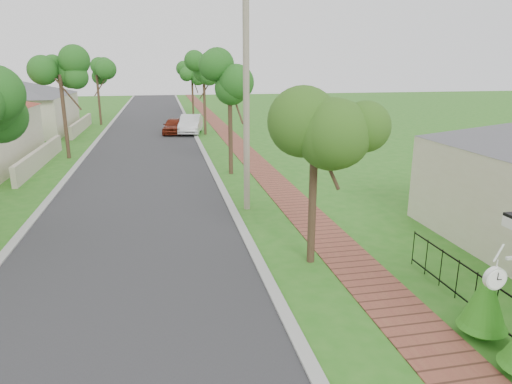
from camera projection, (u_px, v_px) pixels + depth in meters
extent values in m
plane|color=#286C19|center=(280.00, 378.00, 8.24)|extent=(160.00, 160.00, 0.00)
cube|color=#28282B|center=(144.00, 162.00, 26.53)|extent=(7.00, 120.00, 0.02)
cube|color=#9E9E99|center=(207.00, 159.00, 27.23)|extent=(0.30, 120.00, 0.10)
cube|color=#9E9E99|center=(78.00, 164.00, 25.83)|extent=(0.30, 120.00, 0.10)
cube|color=brown|center=(250.00, 157.00, 27.73)|extent=(1.50, 120.00, 0.03)
cylinder|color=black|center=(496.00, 307.00, 9.68)|extent=(0.02, 0.02, 1.00)
cylinder|color=black|center=(475.00, 292.00, 10.31)|extent=(0.02, 0.02, 1.00)
cylinder|color=black|center=(457.00, 279.00, 10.94)|extent=(0.02, 0.02, 1.00)
cylinder|color=black|center=(441.00, 268.00, 11.56)|extent=(0.02, 0.02, 1.00)
cylinder|color=black|center=(426.00, 257.00, 12.19)|extent=(0.02, 0.02, 1.00)
cylinder|color=black|center=(413.00, 248.00, 12.82)|extent=(0.02, 0.02, 1.00)
cylinder|color=#382619|center=(230.00, 130.00, 23.01)|extent=(0.22, 0.22, 4.55)
sphere|color=#174312|center=(230.00, 81.00, 22.36)|extent=(1.70, 1.70, 1.70)
cylinder|color=#382619|center=(205.00, 104.00, 36.17)|extent=(0.22, 0.22, 4.90)
sphere|color=#174312|center=(204.00, 70.00, 35.47)|extent=(1.70, 1.70, 1.70)
cylinder|color=#382619|center=(193.00, 96.00, 49.47)|extent=(0.22, 0.22, 4.20)
sphere|color=#174312|center=(192.00, 75.00, 48.87)|extent=(1.70, 1.70, 1.70)
cylinder|color=#382619|center=(65.00, 117.00, 26.89)|extent=(0.22, 0.22, 4.90)
sphere|color=#174312|center=(59.00, 72.00, 26.19)|extent=(1.70, 1.70, 1.70)
cylinder|color=#382619|center=(99.00, 100.00, 42.03)|extent=(0.22, 0.22, 4.55)
sphere|color=#174312|center=(96.00, 73.00, 41.38)|extent=(1.70, 1.70, 1.70)
sphere|color=#175C12|center=(482.00, 322.00, 9.45)|extent=(0.77, 0.77, 0.77)
cone|color=#175C12|center=(486.00, 296.00, 9.29)|extent=(0.88, 0.88, 1.20)
cube|color=#BFB299|center=(41.00, 157.00, 25.32)|extent=(0.25, 10.00, 1.00)
cube|color=#BFB299|center=(81.00, 125.00, 38.53)|extent=(0.25, 10.00, 1.00)
imported|color=maroon|center=(173.00, 126.00, 36.97)|extent=(2.06, 3.91, 1.27)
imported|color=white|center=(191.00, 124.00, 37.17)|extent=(2.34, 4.71, 1.49)
cylinder|color=#382619|center=(313.00, 197.00, 12.61)|extent=(0.22, 0.22, 3.88)
sphere|color=#34601B|center=(315.00, 123.00, 12.05)|extent=(1.93, 1.93, 1.93)
cylinder|color=gray|center=(246.00, 91.00, 16.69)|extent=(0.24, 0.24, 9.02)
cylinder|color=white|center=(496.00, 268.00, 7.81)|extent=(0.02, 0.02, 0.29)
cylinder|color=white|center=(495.00, 278.00, 7.86)|extent=(0.41, 0.10, 0.41)
cylinder|color=white|center=(497.00, 280.00, 7.81)|extent=(0.35, 0.01, 0.35)
cylinder|color=white|center=(493.00, 277.00, 7.91)|extent=(0.35, 0.01, 0.35)
cube|color=black|center=(498.00, 276.00, 7.78)|extent=(0.01, 0.01, 0.14)
cube|color=black|center=(499.00, 280.00, 7.80)|extent=(0.09, 0.01, 0.02)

